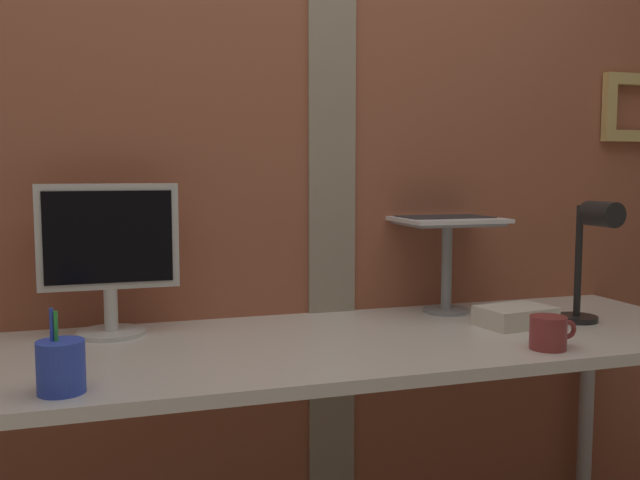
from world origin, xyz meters
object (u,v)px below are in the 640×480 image
Objects in this scene: monitor at (109,247)px; desk_lamp at (592,249)px; laptop at (437,205)px; pen_cup at (61,367)px; coffee_mug at (549,333)px.

monitor is 1.14× the size of desk_lamp.
laptop reaches higher than desk_lamp.
monitor reaches higher than desk_lamp.
monitor is 2.38× the size of pen_cup.
coffee_mug is at bearing -144.50° from desk_lamp.
monitor reaches higher than pen_cup.
pen_cup is (-1.09, -0.55, -0.28)m from laptop.
laptop is 0.94× the size of desk_lamp.
coffee_mug is at bearing -0.00° from pen_cup.
coffee_mug is (1.12, -0.00, -0.01)m from pen_cup.
pen_cup is (-1.39, -0.19, -0.16)m from desk_lamp.
monitor is 1.22× the size of laptop.
monitor is 1.32m from desk_lamp.
desk_lamp is at bearing -12.30° from monitor.
desk_lamp is 2.08× the size of pen_cup.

